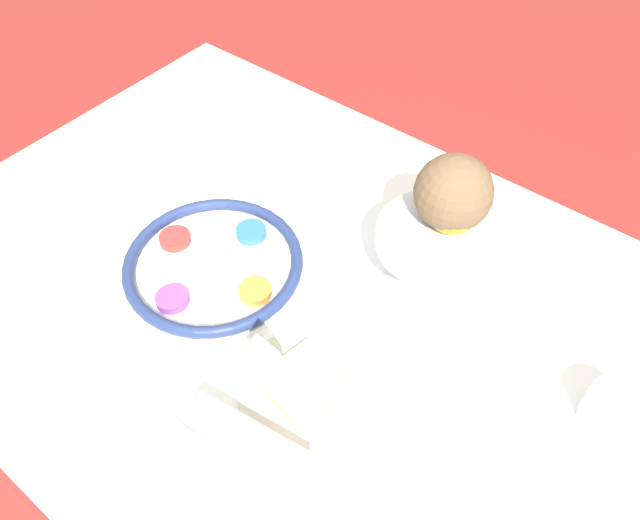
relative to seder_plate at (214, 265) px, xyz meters
name	(u,v)px	position (x,y,z in m)	size (l,w,h in m)	color
ground_plane	(318,482)	(0.18, 0.04, -0.72)	(8.00, 8.00, 0.00)	maroon
dining_table	(318,414)	(0.18, 0.04, -0.37)	(1.40, 0.91, 0.70)	white
seder_plate	(214,265)	(0.00, 0.00, 0.00)	(0.29, 0.29, 0.03)	white
wine_glass	(258,352)	(0.21, -0.11, 0.08)	(0.07, 0.07, 0.14)	silver
fruit_stand	(434,244)	(0.29, 0.20, 0.07)	(0.18, 0.18, 0.12)	silver
orange_fruit	(454,206)	(0.30, 0.21, 0.15)	(0.08, 0.08, 0.08)	orange
coconut	(453,193)	(0.29, 0.22, 0.16)	(0.11, 0.11, 0.11)	brown
bread_plate	(304,385)	(0.25, -0.08, -0.01)	(0.19, 0.19, 0.02)	beige
napkin_roll	(247,437)	(0.25, -0.19, 0.01)	(0.17, 0.07, 0.05)	white
cup_near	(610,409)	(0.60, 0.14, 0.01)	(0.07, 0.07, 0.06)	silver
fork_left	(297,181)	(-0.03, 0.25, -0.01)	(0.04, 0.19, 0.01)	silver
fork_right	(310,187)	(0.00, 0.25, -0.01)	(0.06, 0.19, 0.01)	silver
spoon	(212,458)	(0.22, -0.23, -0.01)	(0.17, 0.02, 0.01)	silver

